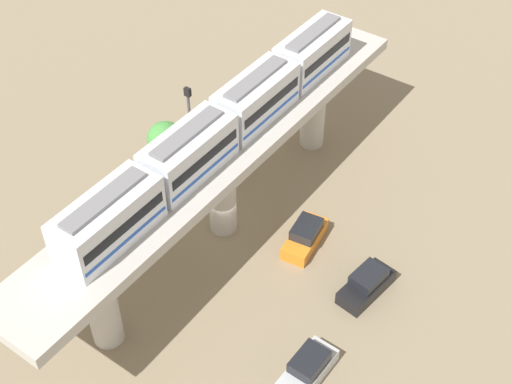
% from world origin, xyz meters
% --- Properties ---
extents(ground_plane, '(120.00, 120.00, 0.00)m').
position_xyz_m(ground_plane, '(0.00, 0.00, 0.00)').
color(ground_plane, '#84755B').
extents(viaduct, '(5.20, 35.80, 7.42)m').
position_xyz_m(viaduct, '(0.00, 0.00, 5.82)').
color(viaduct, '#B7B2AA').
rests_on(viaduct, ground).
extents(train, '(2.64, 27.45, 3.24)m').
position_xyz_m(train, '(0.00, 0.47, 8.95)').
color(train, silver).
rests_on(train, viaduct).
extents(parked_car_black, '(2.33, 4.40, 1.76)m').
position_xyz_m(parked_car_black, '(11.13, 0.77, 0.74)').
color(parked_car_black, black).
rests_on(parked_car_black, ground).
extents(parked_car_silver, '(1.88, 4.23, 1.76)m').
position_xyz_m(parked_car_silver, '(11.45, -6.82, 0.74)').
color(parked_car_silver, '#B2B5BA').
rests_on(parked_car_silver, ground).
extents(parked_car_orange, '(2.42, 4.42, 1.76)m').
position_xyz_m(parked_car_orange, '(5.57, 2.03, 0.74)').
color(parked_car_orange, orange).
rests_on(parked_car_orange, ground).
extents(tree_near_viaduct, '(2.77, 2.77, 4.60)m').
position_xyz_m(tree_near_viaduct, '(-7.08, 2.24, 3.19)').
color(tree_near_viaduct, brown).
rests_on(tree_near_viaduct, ground).
extents(signal_post, '(0.44, 0.28, 10.02)m').
position_xyz_m(signal_post, '(-3.40, 1.04, 5.53)').
color(signal_post, '#4C4C51').
rests_on(signal_post, ground).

